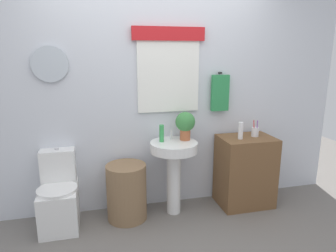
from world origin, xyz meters
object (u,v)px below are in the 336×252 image
Objects in this scene: soap_bottle at (162,133)px; pedestal_sink at (174,161)px; wooden_cabinet at (245,171)px; potted_plant at (185,123)px; lotion_bottle at (241,131)px; laundry_hamper at (127,192)px; toilet at (59,198)px; toothbrush_cup at (255,132)px.

pedestal_sink is at bearing -22.62° from soap_bottle.
potted_plant reaches higher than wooden_cabinet.
lotion_bottle reaches higher than pedestal_sink.
pedestal_sink is 0.80m from lotion_bottle.
pedestal_sink is 0.41m from potted_plant.
lotion_bottle is at bearing -159.04° from wooden_cabinet.
pedestal_sink is 2.65× the size of potted_plant.
potted_plant is at bearing 5.28° from laundry_hamper.
laundry_hamper is 1.38m from lotion_bottle.
laundry_hamper is 0.71m from soap_bottle.
laundry_hamper is 0.95m from potted_plant.
toilet is 1.31× the size of laundry_hamper.
laundry_hamper is at bearing -2.86° from toilet.
toothbrush_cup is at bearing 1.19° from pedestal_sink.
toilet is 1.49m from potted_plant.
toothbrush_cup is (0.95, 0.02, 0.25)m from pedestal_sink.
pedestal_sink reaches higher than wooden_cabinet.
potted_plant is at bearing 177.14° from toothbrush_cup.
wooden_cabinet is at bearing 20.96° from lotion_bottle.
toilet is at bearing 178.37° from pedestal_sink.
toilet is at bearing -178.85° from potted_plant.
wooden_cabinet is (2.02, -0.03, 0.10)m from toilet.
wooden_cabinet is 0.46m from toothbrush_cup.
soap_bottle is 0.28m from potted_plant.
pedestal_sink is 0.98m from toothbrush_cup.
laundry_hamper is 1.97× the size of potted_plant.
toothbrush_cup is (0.10, 0.02, 0.45)m from wooden_cabinet.
laundry_hamper is 3.21× the size of lotion_bottle.
toilet is 4.19× the size of lotion_bottle.
wooden_cabinet is 4.30× the size of lotion_bottle.
laundry_hamper is at bearing -172.67° from soap_bottle.
soap_bottle is 0.60× the size of potted_plant.
potted_plant reaches higher than laundry_hamper.
pedestal_sink reaches higher than toilet.
toilet is 0.98× the size of wooden_cabinet.
potted_plant is (0.26, 0.01, 0.09)m from soap_bottle.
laundry_hamper is at bearing 180.00° from wooden_cabinet.
soap_bottle is (0.39, 0.05, 0.60)m from laundry_hamper.
potted_plant is 0.61m from lotion_bottle.
wooden_cabinet is at bearing 0.00° from pedestal_sink.
pedestal_sink is 4.43× the size of soap_bottle.
laundry_hamper is 1.56m from toothbrush_cup.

